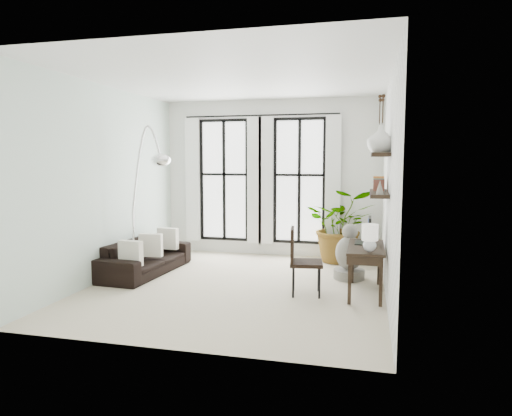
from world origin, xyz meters
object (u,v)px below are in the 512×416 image
(sofa, at_px, (146,257))
(buddha, at_px, (349,256))
(arc_lamp, at_px, (147,167))
(plant, at_px, (341,225))
(desk, at_px, (366,249))
(desk_chair, at_px, (300,257))

(sofa, relative_size, buddha, 2.16)
(arc_lamp, bearing_deg, plant, 29.70)
(plant, relative_size, desk, 1.17)
(plant, distance_m, desk, 2.22)
(desk_chair, bearing_deg, sofa, 159.54)
(sofa, height_order, plant, plant)
(desk_chair, bearing_deg, desk, 2.53)
(sofa, height_order, desk_chair, desk_chair)
(desk_chair, height_order, buddha, desk_chair)
(desk_chair, xyz_separation_m, arc_lamp, (-2.70, 0.54, 1.29))
(desk, bearing_deg, buddha, 106.24)
(buddha, bearing_deg, desk, -73.76)
(desk, bearing_deg, plant, 102.51)
(arc_lamp, distance_m, buddha, 3.72)
(desk, bearing_deg, sofa, 173.08)
(sofa, distance_m, arc_lamp, 1.57)
(plant, bearing_deg, buddha, -80.23)
(sofa, height_order, arc_lamp, arc_lamp)
(arc_lamp, relative_size, buddha, 2.77)
(desk, relative_size, arc_lamp, 0.48)
(plant, distance_m, desk_chair, 2.39)
(plant, xyz_separation_m, buddha, (0.22, -1.26, -0.32))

